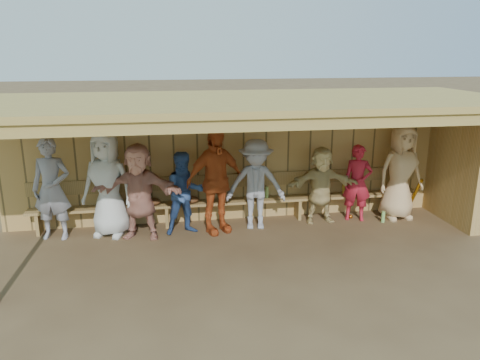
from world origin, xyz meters
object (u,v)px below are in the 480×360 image
object	(u,v)px
player_b	(108,184)
player_c	(185,193)
player_d	(215,181)
bench	(233,195)
player_g	(357,183)
player_e	(256,184)
player_h	(400,173)
player_a	(52,189)
player_f	(321,185)
player_extra	(139,191)

from	to	relation	value
player_b	player_c	xyz separation A→B (m)	(1.35, -0.15, -0.19)
player_d	bench	distance (m)	0.77
player_d	player_g	size ratio (longest dim) A/B	1.30
player_e	player_g	world-z (taller)	player_e
player_b	player_h	xyz separation A→B (m)	(5.56, -0.05, -0.02)
player_a	player_b	world-z (taller)	player_b
player_a	player_h	size ratio (longest dim) A/B	0.98
player_c	player_f	distance (m)	2.62
player_a	player_g	distance (m)	5.65
player_b	player_extra	world-z (taller)	player_b
player_g	player_f	bearing A→B (deg)	-160.36
player_d	bench	size ratio (longest dim) A/B	0.26
player_b	bench	world-z (taller)	player_b
player_c	player_a	bearing A→B (deg)	164.88
player_d	bench	bearing A→B (deg)	27.29
player_b	player_h	bearing A→B (deg)	20.10
player_a	player_b	bearing A→B (deg)	9.58
player_d	player_b	bearing A→B (deg)	152.09
player_g	player_d	bearing A→B (deg)	-156.79
player_a	bench	world-z (taller)	player_a
player_e	player_extra	size ratio (longest dim) A/B	0.99
player_c	player_f	xyz separation A→B (m)	(2.61, 0.15, -0.02)
bench	player_b	bearing A→B (deg)	-172.45
player_d	player_g	world-z (taller)	player_d
player_d	player_f	world-z (taller)	player_d
player_f	player_extra	world-z (taller)	player_extra
player_a	player_f	distance (m)	4.91
player_f	player_extra	size ratio (longest dim) A/B	0.87
player_c	bench	distance (m)	1.08
player_c	player_e	world-z (taller)	player_e
player_a	player_d	xyz separation A→B (m)	(2.85, -0.17, 0.06)
player_d	player_g	distance (m)	2.81
player_b	player_g	xyz separation A→B (m)	(4.70, 0.00, -0.20)
player_f	player_g	distance (m)	0.74
player_d	player_g	xyz separation A→B (m)	(2.80, 0.17, -0.22)
player_a	player_c	size ratio (longest dim) A/B	1.20
player_a	bench	size ratio (longest dim) A/B	0.24
bench	player_c	bearing A→B (deg)	-154.30
player_b	player_h	distance (m)	5.56
player_c	player_h	world-z (taller)	player_h
player_c	bench	size ratio (longest dim) A/B	0.20
player_c	player_d	world-z (taller)	player_d
player_a	player_h	distance (m)	6.50
player_a	player_e	distance (m)	3.61
player_c	player_d	bearing A→B (deg)	-13.48
player_e	bench	xyz separation A→B (m)	(-0.36, 0.41, -0.32)
player_b	player_f	world-z (taller)	player_b
player_f	bench	distance (m)	1.70
player_b	player_extra	distance (m)	0.60
player_c	player_extra	xyz separation A→B (m)	(-0.80, -0.07, 0.09)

